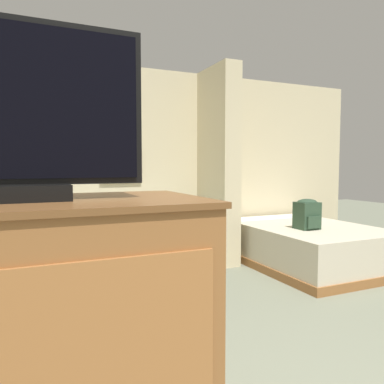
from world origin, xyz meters
name	(u,v)px	position (x,y,z in m)	size (l,w,h in m)	color
wall_back	(131,166)	(0.00, 4.23, 1.29)	(7.32, 0.16, 2.60)	beige
wall_partition_pillar	(218,166)	(1.07, 3.76, 1.30)	(0.24, 0.83, 2.60)	beige
couch	(129,245)	(-0.16, 3.74, 0.33)	(2.08, 0.84, 0.87)	#99A393
coffee_table	(155,258)	(-0.12, 2.86, 0.36)	(0.67, 0.45, 0.41)	#996033
side_table	(28,243)	(-1.30, 3.70, 0.46)	(0.42, 0.42, 0.56)	#996033
table_lamp	(27,209)	(-1.30, 3.70, 0.83)	(0.37, 0.37, 0.42)	tan
tv	(27,112)	(-1.29, 0.54, 1.46)	(0.71, 0.16, 0.55)	black
bed	(305,244)	(2.02, 3.10, 0.27)	(1.48, 2.06, 0.53)	#996033
backpack	(307,213)	(1.83, 2.85, 0.72)	(0.26, 0.25, 0.37)	#2D4733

